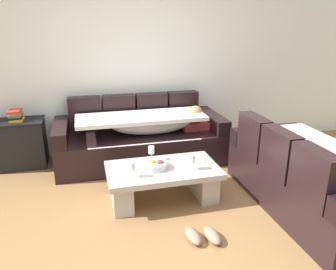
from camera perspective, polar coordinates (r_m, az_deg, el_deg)
name	(u,v)px	position (r m, az deg, el deg)	size (l,w,h in m)	color
ground_plane	(171,225)	(3.32, 0.48, -15.26)	(14.00, 14.00, 0.00)	olive
back_wall	(132,59)	(4.88, -6.20, 12.83)	(9.00, 0.10, 2.70)	white
couch_along_wall	(143,138)	(4.60, -4.37, -0.54)	(2.26, 0.92, 0.88)	black
couch_near_window	(308,179)	(3.72, 22.99, -6.93)	(0.92, 1.92, 0.88)	black
coffee_table	(163,179)	(3.63, -0.90, -7.66)	(1.20, 0.68, 0.38)	#B8AEA4
fruit_bowl	(155,165)	(3.54, -2.29, -5.14)	(0.28, 0.28, 0.10)	silver
wine_glass_near_left	(132,167)	(3.33, -6.20, -5.43)	(0.07, 0.07, 0.17)	silver
wine_glass_near_right	(192,159)	(3.49, 4.23, -4.19)	(0.07, 0.07, 0.17)	silver
wine_glass_far_back	(151,151)	(3.71, -2.88, -2.70)	(0.07, 0.07, 0.17)	silver
open_magazine	(193,159)	(3.77, 4.28, -4.22)	(0.28, 0.21, 0.01)	white
side_cabinet	(18,144)	(4.84, -24.49, -1.39)	(0.72, 0.44, 0.64)	black
book_stack_on_cabinet	(16,116)	(4.73, -24.79, 3.07)	(0.18, 0.23, 0.14)	gold
pair_of_shoes	(203,235)	(3.12, 5.99, -16.85)	(0.31, 0.31, 0.09)	#8C7259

